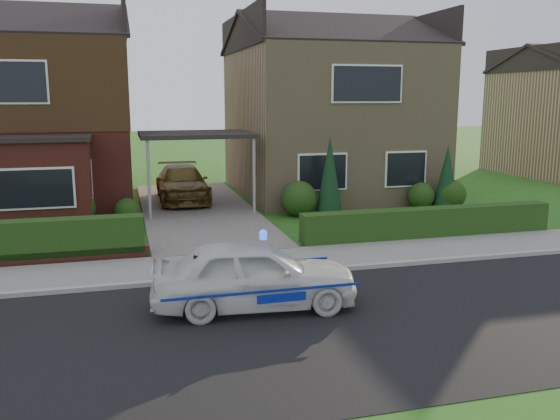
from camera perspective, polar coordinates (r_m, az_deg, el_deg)
name	(u,v)px	position (r m, az deg, el deg)	size (l,w,h in m)	color
ground	(279,331)	(10.48, -0.06, -11.56)	(120.00, 120.00, 0.00)	#244E14
road	(279,331)	(10.48, -0.06, -11.56)	(60.00, 6.00, 0.02)	black
kerb	(244,276)	(13.25, -3.49, -6.40)	(60.00, 0.16, 0.12)	#9E9993
sidewalk	(235,264)	(14.24, -4.34, -5.21)	(60.00, 2.00, 0.10)	slate
driveway	(198,210)	(20.88, -7.88, -0.04)	(3.80, 12.00, 0.12)	#666059
house_left	(24,101)	(23.48, -23.42, 9.60)	(7.50, 9.53, 7.25)	maroon
house_right	(328,104)	(24.77, 4.61, 10.14)	(7.50, 8.06, 7.25)	#9D8760
carport_link	(196,136)	(20.50, -8.06, 7.08)	(3.80, 3.00, 2.77)	black
hedge_right	(428,239)	(17.35, 14.04, -2.73)	(7.50, 0.55, 0.80)	black
shrub_left_mid	(73,208)	(19.01, -19.31, 0.20)	(1.32, 1.32, 1.32)	black
shrub_left_near	(127,211)	(19.29, -14.47, -0.11)	(0.84, 0.84, 0.84)	black
shrub_right_near	(299,199)	(19.89, 1.85, 1.10)	(1.20, 1.20, 1.20)	black
shrub_right_mid	(421,196)	(21.77, 13.44, 1.34)	(0.96, 0.96, 0.96)	black
shrub_right_far	(451,194)	(21.99, 16.11, 1.46)	(1.08, 1.08, 1.08)	black
conifer_a	(330,178)	(19.91, 4.79, 3.11)	(0.90, 0.90, 2.60)	black
conifer_b	(447,179)	(21.81, 15.74, 2.90)	(0.90, 0.90, 2.20)	black
police_car	(254,275)	(11.31, -2.50, -6.28)	(3.57, 4.01, 1.49)	silver
driveway_car	(182,183)	(22.55, -9.40, 2.55)	(1.81, 4.44, 1.29)	brown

